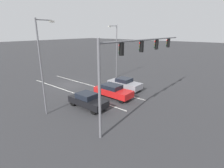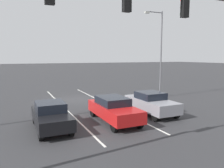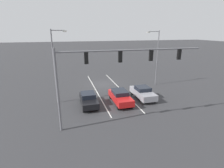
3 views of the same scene
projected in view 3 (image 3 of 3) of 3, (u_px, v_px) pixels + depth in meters
The scene contains 9 objects.
ground_plane at pixel (104, 84), 28.62m from camera, with size 240.00×240.00×0.00m, color #333335.
lane_stripe_left_divider at pixel (120, 88), 26.55m from camera, with size 0.12×17.48×0.01m, color silver.
lane_stripe_center_divider at pixel (96, 90), 25.63m from camera, with size 0.12×17.48×0.01m, color silver.
car_gray_leftlane_front at pixel (143, 92), 22.45m from camera, with size 1.89×4.52×1.55m.
car_black_rightlane_front at pixel (88, 99), 20.25m from camera, with size 1.76×4.28×1.52m.
car_red_midlane_front at pixel (120, 97), 21.01m from camera, with size 1.84×4.65×1.54m.
traffic_signal_gantry at pixel (112, 65), 14.96m from camera, with size 13.34×0.37×7.15m.
street_lamp_right_shoulder at pixel (55, 63), 19.98m from camera, with size 1.76×0.24×8.60m.
street_lamp_left_shoulder at pixel (156, 55), 26.93m from camera, with size 2.04×0.24×8.44m.
Camera 3 is at (5.97, 26.72, 8.43)m, focal length 28.00 mm.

